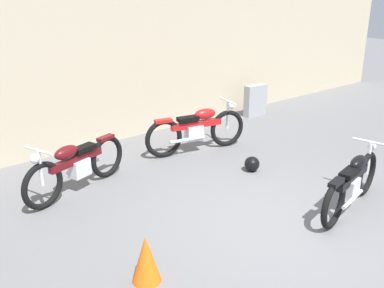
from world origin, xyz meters
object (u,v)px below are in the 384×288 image
(traffic_cone, at_px, (146,259))
(motorcycle_red, at_px, (197,129))
(motorcycle_maroon, at_px, (76,165))
(helmet, at_px, (252,164))
(motorcycle_black, at_px, (352,182))
(stone_marker, at_px, (255,101))

(traffic_cone, relative_size, motorcycle_red, 0.27)
(traffic_cone, xyz_separation_m, motorcycle_red, (2.89, 2.66, 0.17))
(motorcycle_maroon, xyz_separation_m, motorcycle_red, (2.52, 0.17, 0.01))
(traffic_cone, bearing_deg, motorcycle_maroon, 81.65)
(helmet, height_order, motorcycle_black, motorcycle_black)
(helmet, distance_m, motorcycle_maroon, 2.90)
(motorcycle_black, bearing_deg, stone_marker, 47.99)
(helmet, xyz_separation_m, motorcycle_black, (0.11, -1.80, 0.28))
(helmet, relative_size, motorcycle_red, 0.13)
(stone_marker, distance_m, motorcycle_maroon, 5.23)
(helmet, xyz_separation_m, motorcycle_red, (-0.13, 1.31, 0.32))
(motorcycle_black, height_order, motorcycle_red, motorcycle_red)
(helmet, relative_size, motorcycle_maroon, 0.13)
(traffic_cone, bearing_deg, motorcycle_red, 42.65)
(motorcycle_black, relative_size, motorcycle_maroon, 0.98)
(motorcycle_black, bearing_deg, motorcycle_red, 82.32)
(motorcycle_black, distance_m, motorcycle_maroon, 4.04)
(traffic_cone, bearing_deg, stone_marker, 33.51)
(helmet, height_order, motorcycle_maroon, motorcycle_maroon)
(motorcycle_black, xyz_separation_m, motorcycle_maroon, (-2.77, 2.94, 0.02))
(helmet, height_order, traffic_cone, traffic_cone)
(stone_marker, height_order, motorcycle_black, motorcycle_black)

